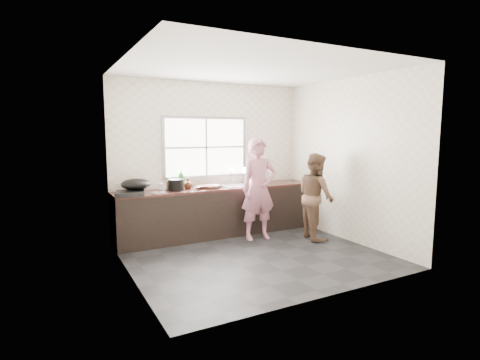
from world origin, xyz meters
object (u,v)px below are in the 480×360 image
pot_lid_right (163,189)px  wok (136,184)px  bottle_brown_short (188,184)px  bottle_green (181,178)px  glass_jar (161,187)px  dish_rack (255,175)px  black_pot (176,185)px  bottle_brown_tall (170,184)px  woman (258,192)px  bowl_mince (211,187)px  plate_food (181,187)px  burner (130,193)px  bowl_crabs (255,183)px  pot_lid_left (158,193)px  person_side (316,196)px  bowl_held (252,185)px  cutting_board (209,186)px

pot_lid_right → wok: bearing=-155.4°
bottle_brown_short → bottle_green: bearing=106.2°
glass_jar → dish_rack: size_ratio=0.28×
black_pot → bottle_brown_tall: 0.15m
woman → pot_lid_right: bearing=156.9°
black_pot → bottle_green: 0.32m
bowl_mince → plate_food: 0.56m
burner → bowl_crabs: bearing=2.9°
bottle_brown_short → wok: (-0.89, -0.08, 0.06)m
pot_lid_left → pot_lid_right: size_ratio=0.93×
bottle_green → pot_lid_right: bottle_green is taller
bowl_crabs → glass_jar: size_ratio=1.96×
bowl_mince → woman: bearing=-33.0°
person_side → bowl_held: 1.13m
bottle_brown_short → wok: wok is taller
person_side → glass_jar: bearing=77.9°
bowl_crabs → burner: bowl_crabs is taller
bowl_held → pot_lid_right: bearing=165.1°
black_pot → wok: 0.66m
wok → pot_lid_left: bearing=-19.6°
bottle_brown_short → person_side: bearing=-27.9°
bowl_held → bottle_brown_short: size_ratio=1.17×
wok → person_side: bearing=-18.5°
glass_jar → pot_lid_right: glass_jar is taller
bottle_brown_short → bottle_brown_tall: bearing=165.8°
glass_jar → pot_lid_right: (0.06, 0.06, -0.05)m
pot_lid_right → cutting_board: bearing=-13.7°
bowl_crabs → glass_jar: bearing=173.5°
glass_jar → cutting_board: bearing=-8.8°
bottle_green → bowl_crabs: bearing=-12.5°
bottle_green → pot_lid_left: bearing=-143.0°
glass_jar → bowl_held: bearing=-12.4°
cutting_board → dish_rack: bearing=6.7°
bowl_mince → glass_jar: bearing=163.1°
glass_jar → dish_rack: bearing=-0.3°
dish_rack → pot_lid_left: bearing=-172.0°
bowl_crabs → bottle_brown_short: bottle_brown_short is taller
dish_rack → bowl_mince: bearing=-166.8°
person_side → plate_food: person_side is taller
cutting_board → plate_food: 0.49m
plate_food → pot_lid_right: plate_food is taller
bowl_held → bottle_green: bearing=159.5°
cutting_board → pot_lid_left: cutting_board is taller
cutting_board → wok: 1.27m
dish_rack → pot_lid_right: (-1.76, 0.06, -0.15)m
bottle_brown_short → dish_rack: 1.38m
bottle_brown_short → glass_jar: size_ratio=1.53×
bowl_mince → person_side: bearing=-29.1°
cutting_board → bowl_mince: 0.12m
bowl_mince → wok: size_ratio=0.51×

